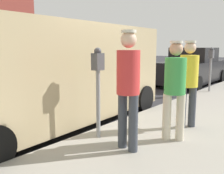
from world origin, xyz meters
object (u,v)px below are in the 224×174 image
object	(u,v)px
pedestrian_in_green	(175,85)
pedestrian_in_yellow	(189,79)
pedestrian_in_red	(128,83)
parking_meter_far	(211,62)
parking_meter_near	(98,77)
parked_van	(58,72)
parked_sedan_ahead	(192,68)

from	to	relation	value
pedestrian_in_green	pedestrian_in_yellow	distance (m)	0.80
pedestrian_in_red	parking_meter_far	bearing A→B (deg)	96.66
parking_meter_near	pedestrian_in_red	world-z (taller)	pedestrian_in_red
parking_meter_near	parked_van	bearing A→B (deg)	166.10
pedestrian_in_red	parked_van	world-z (taller)	parked_van
pedestrian_in_red	pedestrian_in_green	world-z (taller)	pedestrian_in_red
pedestrian_in_green	pedestrian_in_yellow	size ratio (longest dim) A/B	0.99
parking_meter_far	parking_meter_near	bearing A→B (deg)	-90.00
parked_van	parked_sedan_ahead	size ratio (longest dim) A/B	1.19
pedestrian_in_yellow	parked_sedan_ahead	distance (m)	6.98
parking_meter_far	pedestrian_in_green	xyz separation A→B (m)	(1.05, -5.09, -0.11)
pedestrian_in_green	pedestrian_in_yellow	xyz separation A→B (m)	(-0.09, 0.79, 0.01)
pedestrian_in_green	parked_sedan_ahead	size ratio (longest dim) A/B	0.37
pedestrian_in_yellow	parked_van	bearing A→B (deg)	-155.74
parked_van	parked_sedan_ahead	world-z (taller)	parked_van
pedestrian_in_red	parked_sedan_ahead	bearing A→B (deg)	105.18
parking_meter_far	parked_van	size ratio (longest dim) A/B	0.29
parked_van	parked_sedan_ahead	bearing A→B (deg)	90.10
pedestrian_in_green	pedestrian_in_yellow	world-z (taller)	pedestrian_in_yellow
parking_meter_near	parking_meter_far	xyz separation A→B (m)	(0.00, 5.77, 0.00)
parking_meter_far	pedestrian_in_yellow	size ratio (longest dim) A/B	0.93
parking_meter_near	pedestrian_in_yellow	size ratio (longest dim) A/B	0.93
parked_sedan_ahead	parking_meter_near	bearing A→B (deg)	-79.29
pedestrian_in_green	parked_van	distance (m)	2.57
pedestrian_in_red	pedestrian_in_yellow	world-z (taller)	pedestrian_in_red
pedestrian_in_yellow	parked_sedan_ahead	size ratio (longest dim) A/B	0.37
parking_meter_far	pedestrian_in_green	world-z (taller)	pedestrian_in_green
parking_meter_near	parked_sedan_ahead	bearing A→B (deg)	100.71
parking_meter_far	parked_van	distance (m)	5.60
parking_meter_far	parked_sedan_ahead	xyz separation A→B (m)	(-1.51, 2.23, -0.43)
pedestrian_in_green	pedestrian_in_red	bearing A→B (deg)	-114.80
parked_van	parking_meter_near	bearing A→B (deg)	-13.90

